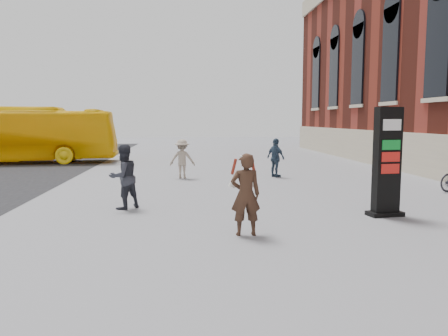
{
  "coord_description": "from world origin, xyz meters",
  "views": [
    {
      "loc": [
        -0.43,
        -8.66,
        2.37
      ],
      "look_at": [
        0.43,
        1.07,
        1.29
      ],
      "focal_mm": 35.0,
      "sensor_mm": 36.0,
      "label": 1
    }
  ],
  "objects": [
    {
      "name": "ground",
      "position": [
        0.0,
        0.0,
        0.0
      ],
      "size": [
        100.0,
        100.0,
        0.0
      ],
      "primitive_type": "plane",
      "color": "#9E9EA3"
    },
    {
      "name": "info_pylon",
      "position": [
        4.48,
        1.57,
        1.34
      ],
      "size": [
        0.91,
        0.55,
        2.68
      ],
      "rotation": [
        0.0,
        0.0,
        0.14
      ],
      "color": "black",
      "rests_on": "ground"
    },
    {
      "name": "woman",
      "position": [
        0.79,
        0.08,
        0.87
      ],
      "size": [
        0.65,
        0.59,
        1.7
      ],
      "rotation": [
        0.0,
        0.0,
        3.18
      ],
      "color": "#3E261C",
      "rests_on": "ground"
    },
    {
      "name": "bus",
      "position": [
        -9.79,
        16.08,
        1.52
      ],
      "size": [
        11.08,
        3.19,
        3.05
      ],
      "primitive_type": "imported",
      "rotation": [
        0.0,
        0.0,
        1.63
      ],
      "color": "yellow",
      "rests_on": "road"
    },
    {
      "name": "pedestrian_a",
      "position": [
        -2.07,
        3.01,
        0.86
      ],
      "size": [
        1.06,
        1.04,
        1.72
      ],
      "primitive_type": "imported",
      "rotation": [
        0.0,
        0.0,
        3.87
      ],
      "color": "#2C2E36",
      "rests_on": "ground"
    },
    {
      "name": "pedestrian_b",
      "position": [
        -0.56,
        9.01,
        0.79
      ],
      "size": [
        1.08,
        0.7,
        1.58
      ],
      "primitive_type": "imported",
      "rotation": [
        0.0,
        0.0,
        3.02
      ],
      "color": "gray",
      "rests_on": "ground"
    },
    {
      "name": "pedestrian_c",
      "position": [
        3.29,
        9.02,
        0.8
      ],
      "size": [
        0.83,
        1.0,
        1.6
      ],
      "primitive_type": "imported",
      "rotation": [
        0.0,
        0.0,
        2.13
      ],
      "color": "#2F4257",
      "rests_on": "ground"
    }
  ]
}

